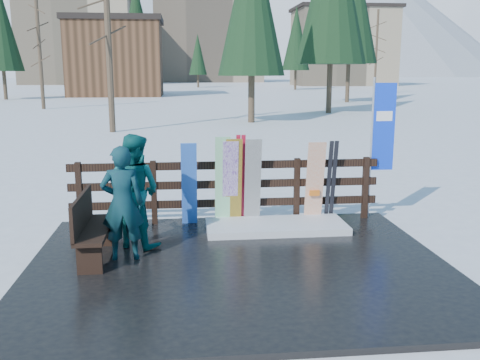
{
  "coord_description": "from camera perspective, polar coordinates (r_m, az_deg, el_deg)",
  "views": [
    {
      "loc": [
        -0.76,
        -7.22,
        2.8
      ],
      "look_at": [
        0.12,
        1.0,
        1.1
      ],
      "focal_mm": 40.0,
      "sensor_mm": 36.0,
      "label": 1
    }
  ],
  "objects": [
    {
      "name": "bench",
      "position": [
        8.07,
        -15.7,
        -4.67
      ],
      "size": [
        0.41,
        1.5,
        0.97
      ],
      "color": "black",
      "rests_on": "deck"
    },
    {
      "name": "snow_patch",
      "position": [
        9.34,
        3.87,
        -4.95
      ],
      "size": [
        2.42,
        1.0,
        0.12
      ],
      "primitive_type": "cube",
      "color": "white",
      "rests_on": "deck"
    },
    {
      "name": "snowboard_5",
      "position": [
        9.69,
        7.98,
        -0.25
      ],
      "size": [
        0.32,
        0.27,
        1.49
      ],
      "primitive_type": "cube",
      "rotation": [
        0.17,
        0.0,
        0.0
      ],
      "color": "silver",
      "rests_on": "deck"
    },
    {
      "name": "snowboard_0",
      "position": [
        9.4,
        -5.45,
        -0.48
      ],
      "size": [
        0.27,
        0.41,
        1.51
      ],
      "primitive_type": "cube",
      "rotation": [
        0.25,
        0.0,
        0.0
      ],
      "color": "blue",
      "rests_on": "deck"
    },
    {
      "name": "ground",
      "position": [
        7.78,
        -0.09,
        -9.47
      ],
      "size": [
        700.0,
        700.0,
        0.0
      ],
      "primitive_type": "plane",
      "color": "white",
      "rests_on": "ground"
    },
    {
      "name": "person_front",
      "position": [
        7.89,
        -12.44,
        -2.43
      ],
      "size": [
        0.63,
        0.43,
        1.68
      ],
      "primitive_type": "imported",
      "rotation": [
        0.0,
        0.0,
        3.19
      ],
      "color": "#0D453F",
      "rests_on": "deck"
    },
    {
      "name": "snowboard_2",
      "position": [
        9.44,
        -0.68,
        -0.22
      ],
      "size": [
        0.28,
        0.29,
        1.57
      ],
      "primitive_type": "cube",
      "rotation": [
        0.17,
        0.0,
        0.0
      ],
      "color": "yellow",
      "rests_on": "deck"
    },
    {
      "name": "snowboard_4",
      "position": [
        9.48,
        1.37,
        -0.21
      ],
      "size": [
        0.29,
        0.27,
        1.55
      ],
      "primitive_type": "cube",
      "rotation": [
        0.16,
        0.0,
        0.0
      ],
      "color": "black",
      "rests_on": "deck"
    },
    {
      "name": "deck",
      "position": [
        7.76,
        -0.09,
        -9.2
      ],
      "size": [
        6.0,
        5.0,
        0.08
      ],
      "primitive_type": "cube",
      "color": "black",
      "rests_on": "ground"
    },
    {
      "name": "rental_flag",
      "position": [
        10.2,
        14.77,
        4.96
      ],
      "size": [
        0.45,
        0.04,
        2.6
      ],
      "color": "silver",
      "rests_on": "deck"
    },
    {
      "name": "ski_pair_b",
      "position": [
        9.84,
        9.7,
        -0.1
      ],
      "size": [
        0.17,
        0.26,
        1.5
      ],
      "color": "black",
      "rests_on": "deck"
    },
    {
      "name": "snowboard_1",
      "position": [
        9.42,
        -1.86,
        -0.13
      ],
      "size": [
        0.27,
        0.28,
        1.61
      ],
      "primitive_type": "cube",
      "rotation": [
        0.16,
        0.0,
        0.0
      ],
      "color": "white",
      "rests_on": "deck"
    },
    {
      "name": "ski_pair_a",
      "position": [
        9.51,
        0.04,
        0.05
      ],
      "size": [
        0.17,
        0.23,
        1.62
      ],
      "color": "#B91633",
      "rests_on": "deck"
    },
    {
      "name": "resort_buildings",
      "position": [
        122.84,
        -5.47,
        14.82
      ],
      "size": [
        73.0,
        87.6,
        22.6
      ],
      "color": "tan",
      "rests_on": "ground"
    },
    {
      "name": "fence",
      "position": [
        9.67,
        -1.47,
        -0.69
      ],
      "size": [
        5.6,
        0.1,
        1.15
      ],
      "color": "black",
      "rests_on": "deck"
    },
    {
      "name": "snowboard_3",
      "position": [
        9.44,
        -1.05,
        -0.34
      ],
      "size": [
        0.27,
        0.31,
        1.53
      ],
      "primitive_type": "cube",
      "rotation": [
        0.18,
        0.0,
        0.0
      ],
      "color": "white",
      "rests_on": "deck"
    },
    {
      "name": "person_back",
      "position": [
        8.45,
        -11.2,
        -1.13
      ],
      "size": [
        1.08,
        1.02,
        1.77
      ],
      "primitive_type": "imported",
      "rotation": [
        0.0,
        0.0,
        2.61
      ],
      "color": "#0E5C5C",
      "rests_on": "deck"
    },
    {
      "name": "trees",
      "position": [
        54.78,
        -0.94,
        14.99
      ],
      "size": [
        42.11,
        68.65,
        13.67
      ],
      "color": "#382B1E",
      "rests_on": "ground"
    }
  ]
}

